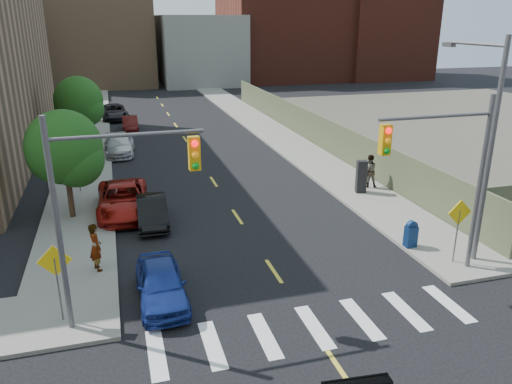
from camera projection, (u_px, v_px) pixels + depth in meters
sidewalk_nw at (91, 122)px, 48.23m from camera, size 3.50×73.00×0.15m
sidewalk_ne at (245, 114)px, 52.29m from camera, size 3.50×73.00×0.15m
fence_north at (310, 127)px, 40.14m from camera, size 0.12×44.00×2.50m
gravel_lot at (483, 125)px, 47.17m from camera, size 36.00×42.00×0.06m
bg_bldg_midwest at (102, 33)px, 73.91m from camera, size 14.00×16.00×15.00m
bg_bldg_center at (199, 50)px, 76.59m from camera, size 12.00×16.00×10.00m
bg_bldg_east at (281, 28)px, 81.08m from camera, size 18.00×18.00×16.00m
bg_bldg_fareast at (376, 22)px, 83.12m from camera, size 14.00×16.00×18.00m
signal_nw at (107, 194)px, 15.02m from camera, size 4.59×0.30×7.00m
signal_ne at (448, 164)px, 18.15m from camera, size 4.59×0.30×7.00m
streetlight_ne at (485, 136)px, 19.32m from camera, size 0.25×3.70×9.00m
warn_sign_nw at (56, 270)px, 15.83m from camera, size 1.06×0.06×2.83m
warn_sign_ne at (459, 220)px, 19.76m from camera, size 1.06×0.06×2.83m
warn_sign_midwest at (77, 160)px, 28.08m from camera, size 1.06×0.06×2.83m
tree_west_near at (65, 152)px, 23.95m from camera, size 3.66×3.64×5.52m
tree_west_far at (79, 103)px, 37.56m from camera, size 3.66×3.64×5.52m
parked_car_blue at (161, 283)px, 17.57m from camera, size 1.70×4.13×1.40m
parked_car_black at (152, 211)px, 24.28m from camera, size 1.53×4.09×1.34m
parked_car_red at (123, 199)px, 25.55m from camera, size 2.65×5.59×1.54m
parked_car_silver at (117, 146)px, 36.63m from camera, size 1.98×4.54×1.30m
parked_car_white at (122, 145)px, 36.77m from camera, size 2.01×4.34×1.44m
parked_car_maroon at (130, 123)px, 44.70m from camera, size 1.38×3.86×1.27m
parked_car_grey at (114, 112)px, 49.61m from camera, size 2.83×5.46×1.47m
mailbox at (411, 234)px, 21.52m from camera, size 0.51×0.40×1.21m
payphone at (361, 176)px, 28.22m from camera, size 0.63×0.55×1.85m
pedestrian_west at (96, 247)px, 19.39m from camera, size 0.70×0.83×1.95m
pedestrian_east at (369, 171)px, 29.12m from camera, size 1.05×0.88×1.93m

